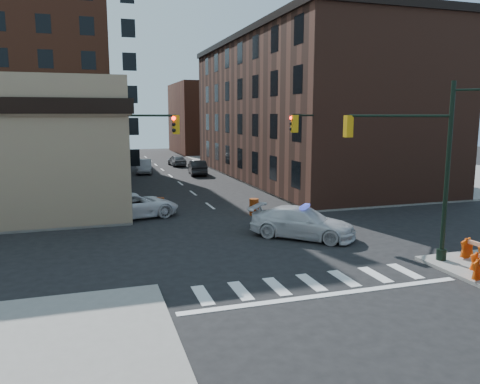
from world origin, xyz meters
TOP-DOWN VIEW (x-y plane):
  - ground at (0.00, 0.00)m, footprint 140.00×140.00m
  - sidewalk_ne at (23.00, 32.75)m, footprint 34.00×54.50m
  - commercial_row_ne at (13.00, 22.50)m, footprint 14.00×34.00m
  - filler_nw at (-16.00, 62.00)m, footprint 20.00×18.00m
  - filler_ne at (14.00, 58.00)m, footprint 16.00×16.00m
  - signal_pole_se at (6.04, -5.52)m, footprint 5.40×5.27m
  - signal_pole_nw at (-5.85, 5.34)m, footprint 3.58×3.67m
  - signal_pole_ne at (5.84, 5.35)m, footprint 3.67×3.58m
  - tree_ne_near at (7.50, 26.00)m, footprint 3.00×3.00m
  - tree_ne_far at (7.50, 34.00)m, footprint 3.00×3.00m
  - police_car at (2.66, -0.30)m, footprint 5.88×5.61m
  - pickup at (-5.80, 7.60)m, footprint 6.49×4.11m
  - parked_car_wnear at (-5.50, 24.33)m, footprint 2.01×4.08m
  - parked_car_wfar at (-2.52, 31.18)m, footprint 2.17×4.95m
  - parked_car_wdeep at (-5.43, 47.28)m, footprint 2.52×5.27m
  - parked_car_enear at (3.06, 28.04)m, footprint 2.26×5.13m
  - parked_car_efar at (2.50, 37.85)m, footprint 2.07×4.50m
  - pedestrian_a at (-7.61, 7.22)m, footprint 0.85×0.73m
  - pedestrian_b at (-8.21, 6.00)m, footprint 1.04×0.96m
  - pedestrian_c at (-11.66, 7.71)m, footprint 0.93×1.05m
  - barrel_road at (2.05, 6.00)m, footprint 0.74×0.74m
  - barrel_bank at (-3.88, 8.59)m, footprint 0.66×0.66m
  - barricade_se_a at (8.13, -6.92)m, footprint 0.73×1.27m
  - barricade_nw_a at (-7.44, 8.00)m, footprint 1.12×0.61m
  - barricade_nw_b at (-8.50, 6.27)m, footprint 1.15×0.63m

SIDE VIEW (x-z plane):
  - ground at x=0.00m, z-range 0.00..0.00m
  - sidewalk_ne at x=23.00m, z-range 0.00..0.15m
  - barrel_bank at x=-3.88m, z-range 0.00..1.07m
  - barricade_nw_a at x=-7.44m, z-range 0.15..0.96m
  - barrel_road at x=2.05m, z-range 0.00..1.12m
  - barricade_nw_b at x=-8.50m, z-range 0.15..0.98m
  - barricade_se_a at x=8.13m, z-range 0.15..1.06m
  - parked_car_wnear at x=-5.50m, z-range 0.00..1.34m
  - parked_car_wdeep at x=-5.43m, z-range 0.00..1.48m
  - parked_car_efar at x=2.50m, z-range 0.00..1.49m
  - parked_car_wfar at x=-2.52m, z-range 0.00..1.58m
  - parked_car_enear at x=3.06m, z-range 0.00..1.64m
  - pickup at x=-5.80m, z-range 0.00..1.67m
  - police_car at x=2.66m, z-range 0.00..1.68m
  - pedestrian_c at x=-11.66m, z-range 0.15..1.85m
  - pedestrian_b at x=-8.21m, z-range 0.15..1.86m
  - pedestrian_a at x=-7.61m, z-range 0.15..2.13m
  - tree_ne_near at x=7.50m, z-range 1.06..5.91m
  - tree_ne_far at x=7.50m, z-range 1.06..5.91m
  - signal_pole_nw at x=-5.85m, z-range 0.34..8.34m
  - signal_pole_ne at x=5.84m, z-range 0.34..8.34m
  - signal_pole_se at x=6.04m, z-range 0.61..8.61m
  - filler_ne at x=14.00m, z-range 0.00..12.00m
  - commercial_row_ne at x=13.00m, z-range 0.00..14.00m
  - filler_nw at x=-16.00m, z-range 0.00..16.00m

